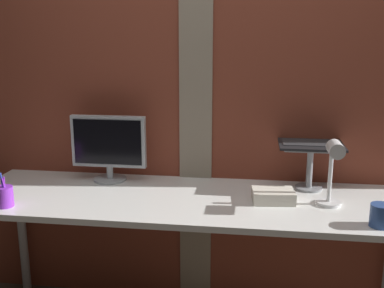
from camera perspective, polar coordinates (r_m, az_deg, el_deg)
brick_wall_back at (r=2.56m, az=3.88°, el=6.73°), size 3.03×0.16×2.52m
desk at (r=2.33m, az=-0.34°, el=-8.22°), size 2.24×0.67×0.77m
monitor at (r=2.55m, az=-10.27°, el=-0.12°), size 0.41×0.18×0.36m
laptop_stand at (r=2.46m, az=14.40°, el=-1.95°), size 0.28×0.22×0.23m
laptop at (r=2.49m, az=14.40°, el=1.20°), size 0.33×0.31×0.20m
desk_lamp at (r=2.20m, az=17.03°, el=-2.71°), size 0.12×0.20×0.33m
pen_cup at (r=2.35m, az=-22.21°, el=-6.02°), size 0.08×0.08×0.16m
coffee_mug at (r=2.12m, az=22.38°, el=-8.18°), size 0.13×0.09×0.10m
paper_clutter_stack at (r=2.27m, az=10.01°, el=-6.33°), size 0.21×0.16×0.06m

